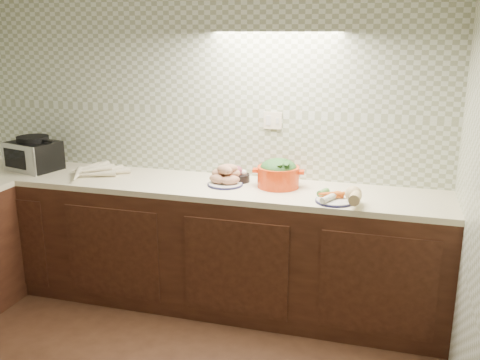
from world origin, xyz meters
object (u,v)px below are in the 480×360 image
(sweet_potato_plate, at_px, (226,177))
(onion_bowl, at_px, (239,176))
(toaster_oven, at_px, (34,154))
(parsnip_pile, at_px, (93,173))
(veg_plate, at_px, (342,196))
(dutch_oven, at_px, (278,173))

(sweet_potato_plate, bearing_deg, onion_bowl, 60.82)
(toaster_oven, bearing_deg, onion_bowl, 18.30)
(toaster_oven, height_order, parsnip_pile, toaster_oven)
(parsnip_pile, relative_size, onion_bowl, 3.10)
(toaster_oven, bearing_deg, veg_plate, 10.05)
(veg_plate, bearing_deg, parsnip_pile, 176.93)
(toaster_oven, distance_m, onion_bowl, 1.61)
(sweet_potato_plate, height_order, dutch_oven, dutch_oven)
(toaster_oven, relative_size, parsnip_pile, 0.92)
(onion_bowl, bearing_deg, veg_plate, -21.03)
(toaster_oven, height_order, veg_plate, toaster_oven)
(onion_bowl, bearing_deg, parsnip_pile, -169.58)
(sweet_potato_plate, bearing_deg, toaster_oven, 179.82)
(parsnip_pile, height_order, onion_bowl, onion_bowl)
(onion_bowl, bearing_deg, sweet_potato_plate, -119.18)
(sweet_potato_plate, distance_m, onion_bowl, 0.13)
(onion_bowl, distance_m, dutch_oven, 0.31)
(dutch_oven, bearing_deg, parsnip_pile, 179.08)
(toaster_oven, height_order, sweet_potato_plate, toaster_oven)
(sweet_potato_plate, height_order, onion_bowl, sweet_potato_plate)
(onion_bowl, distance_m, veg_plate, 0.81)
(parsnip_pile, relative_size, veg_plate, 1.50)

